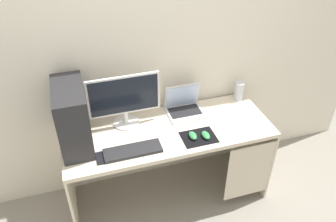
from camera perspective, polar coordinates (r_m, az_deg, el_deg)
The scene contains 12 objects.
ground_plane at distance 3.17m, azimuth 0.00°, elevation -13.58°, with size 8.00×8.00×0.00m, color gray.
wall_back at distance 2.65m, azimuth -2.24°, elevation 11.04°, with size 4.00×0.05×2.60m.
desk at distance 2.75m, azimuth 0.47°, elevation -5.44°, with size 1.64×0.62×0.74m.
pc_tower at distance 2.48m, azimuth -15.76°, elevation -0.97°, with size 0.21×0.46×0.48m, color #232326.
monitor at distance 2.61m, azimuth -7.36°, elevation 1.94°, with size 0.56×0.21×0.44m.
laptop at distance 2.83m, azimuth 2.76°, elevation 0.75°, with size 0.30×0.24×0.24m.
speaker at distance 3.03m, azimuth 11.84°, elevation 3.28°, with size 0.08×0.08×0.17m, color #B7BCC6.
keyboard at distance 2.47m, azimuth -5.95°, elevation -6.66°, with size 0.42×0.14×0.02m, color #232326.
mousepad at distance 2.60m, azimuth 5.19°, elevation -4.41°, with size 0.26×0.20×0.01m, color black.
mouse_left at distance 2.58m, azimuth 4.20°, elevation -4.14°, with size 0.06×0.10×0.03m, color #338C4C.
mouse_right at distance 2.59m, azimuth 6.37°, elevation -4.07°, with size 0.06×0.10×0.03m, color #338C4C.
cell_phone at distance 2.46m, azimuth -11.20°, elevation -7.77°, with size 0.07×0.13×0.01m, color black.
Camera 1 is at (-0.61, -1.98, 2.40)m, focal length 36.21 mm.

